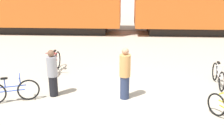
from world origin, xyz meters
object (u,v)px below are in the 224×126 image
object	(u,v)px
bicycle_maroon	(54,63)
person_in_grey	(52,73)
bicycle_blue	(12,91)
person_in_tan	(125,74)
bicycle_silver	(218,76)

from	to	relation	value
bicycle_maroon	person_in_grey	size ratio (longest dim) A/B	1.16
bicycle_blue	person_in_tan	world-z (taller)	person_in_tan
bicycle_silver	person_in_grey	bearing A→B (deg)	-168.31
bicycle_silver	bicycle_blue	world-z (taller)	bicycle_blue
bicycle_silver	person_in_grey	world-z (taller)	person_in_grey
bicycle_maroon	person_in_tan	world-z (taller)	person_in_tan
bicycle_maroon	bicycle_blue	world-z (taller)	bicycle_maroon
person_in_grey	person_in_tan	world-z (taller)	person_in_tan
bicycle_blue	person_in_grey	bearing A→B (deg)	24.26
bicycle_blue	person_in_grey	size ratio (longest dim) A/B	1.02
person_in_tan	bicycle_silver	bearing A→B (deg)	-27.24
bicycle_silver	person_in_tan	size ratio (longest dim) A/B	0.99
bicycle_blue	person_in_tan	bearing A→B (deg)	7.30
bicycle_maroon	bicycle_silver	bearing A→B (deg)	-9.15
bicycle_maroon	bicycle_blue	distance (m)	2.78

